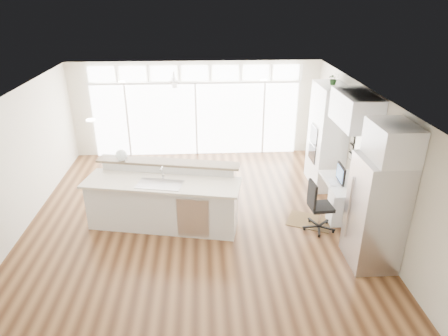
{
  "coord_description": "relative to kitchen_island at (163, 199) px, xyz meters",
  "views": [
    {
      "loc": [
        0.17,
        -7.1,
        4.53
      ],
      "look_at": [
        0.61,
        0.6,
        1.02
      ],
      "focal_mm": 32.0,
      "sensor_mm": 36.0,
      "label": 1
    }
  ],
  "objects": [
    {
      "name": "floor",
      "position": [
        0.66,
        -0.04,
        -0.63
      ],
      "size": [
        7.0,
        8.0,
        0.02
      ],
      "primitive_type": "cube",
      "color": "#432714",
      "rests_on": "ground"
    },
    {
      "name": "ceiling",
      "position": [
        0.66,
        -0.04,
        2.08
      ],
      "size": [
        7.0,
        8.0,
        0.02
      ],
      "primitive_type": "cube",
      "color": "white",
      "rests_on": "wall_back"
    },
    {
      "name": "wall_back",
      "position": [
        0.66,
        3.96,
        0.73
      ],
      "size": [
        7.0,
        0.04,
        2.7
      ],
      "primitive_type": "cube",
      "color": "beige",
      "rests_on": "floor"
    },
    {
      "name": "wall_front",
      "position": [
        0.66,
        -4.04,
        0.73
      ],
      "size": [
        7.0,
        0.04,
        2.7
      ],
      "primitive_type": "cube",
      "color": "beige",
      "rests_on": "floor"
    },
    {
      "name": "wall_left",
      "position": [
        -2.84,
        -0.04,
        0.73
      ],
      "size": [
        0.04,
        8.0,
        2.7
      ],
      "primitive_type": "cube",
      "color": "beige",
      "rests_on": "floor"
    },
    {
      "name": "wall_right",
      "position": [
        4.16,
        -0.04,
        0.73
      ],
      "size": [
        0.04,
        8.0,
        2.7
      ],
      "primitive_type": "cube",
      "color": "beige",
      "rests_on": "floor"
    },
    {
      "name": "glass_wall",
      "position": [
        0.66,
        3.9,
        0.43
      ],
      "size": [
        5.8,
        0.06,
        2.08
      ],
      "primitive_type": "cube",
      "color": "white",
      "rests_on": "wall_back"
    },
    {
      "name": "transom_row",
      "position": [
        0.66,
        3.9,
        1.76
      ],
      "size": [
        5.9,
        0.06,
        0.4
      ],
      "primitive_type": "cube",
      "color": "white",
      "rests_on": "wall_back"
    },
    {
      "name": "desk_window",
      "position": [
        4.12,
        0.26,
        0.93
      ],
      "size": [
        0.04,
        0.85,
        0.85
      ],
      "primitive_type": "cube",
      "color": "white",
      "rests_on": "wall_right"
    },
    {
      "name": "ceiling_fan",
      "position": [
        0.16,
        2.76,
        1.86
      ],
      "size": [
        1.16,
        1.16,
        0.32
      ],
      "primitive_type": "cube",
      "color": "white",
      "rests_on": "ceiling"
    },
    {
      "name": "recessed_lights",
      "position": [
        0.66,
        0.16,
        2.06
      ],
      "size": [
        3.4,
        3.0,
        0.02
      ],
      "primitive_type": "cube",
      "color": "beige",
      "rests_on": "ceiling"
    },
    {
      "name": "oven_cabinet",
      "position": [
        3.83,
        1.76,
        0.63
      ],
      "size": [
        0.64,
        1.2,
        2.5
      ],
      "primitive_type": "cube",
      "color": "white",
      "rests_on": "floor"
    },
    {
      "name": "desk_nook",
      "position": [
        3.79,
        0.26,
        -0.24
      ],
      "size": [
        0.72,
        1.3,
        0.76
      ],
      "primitive_type": "cube",
      "color": "white",
      "rests_on": "floor"
    },
    {
      "name": "upper_cabinets",
      "position": [
        3.83,
        0.26,
        1.73
      ],
      "size": [
        0.64,
        1.3,
        0.64
      ],
      "primitive_type": "cube",
      "color": "white",
      "rests_on": "wall_right"
    },
    {
      "name": "refrigerator",
      "position": [
        3.77,
        -1.39,
        0.38
      ],
      "size": [
        0.76,
        0.9,
        2.0
      ],
      "primitive_type": "cube",
      "color": "silver",
      "rests_on": "floor"
    },
    {
      "name": "fridge_cabinet",
      "position": [
        3.83,
        -1.39,
        1.68
      ],
      "size": [
        0.64,
        0.9,
        0.6
      ],
      "primitive_type": "cube",
      "color": "white",
      "rests_on": "wall_right"
    },
    {
      "name": "framed_photos",
      "position": [
        4.12,
        0.88,
        0.78
      ],
      "size": [
        0.06,
        0.22,
        0.8
      ],
      "primitive_type": "cube",
      "color": "black",
      "rests_on": "wall_right"
    },
    {
      "name": "kitchen_island",
      "position": [
        0.0,
        0.0,
        0.0
      ],
      "size": [
        3.29,
        1.77,
        1.24
      ],
      "primitive_type": "cube",
      "rotation": [
        0.0,
        0.0,
        -0.2
      ],
      "color": "white",
      "rests_on": "floor"
    },
    {
      "name": "rug",
      "position": [
        3.05,
        -0.03,
        -0.61
      ],
      "size": [
        1.08,
        0.96,
        0.01
      ],
      "primitive_type": "cube",
      "rotation": [
        0.0,
        0.0,
        -0.43
      ],
      "color": "#372411",
      "rests_on": "floor"
    },
    {
      "name": "office_chair",
      "position": [
        3.16,
        -0.33,
        -0.08
      ],
      "size": [
        0.6,
        0.56,
        1.07
      ],
      "primitive_type": "cube",
      "rotation": [
        0.0,
        0.0,
        0.09
      ],
      "color": "black",
      "rests_on": "floor"
    },
    {
      "name": "fishbowl",
      "position": [
        -0.85,
        0.58,
        0.74
      ],
      "size": [
        0.29,
        0.29,
        0.24
      ],
      "primitive_type": "sphere",
      "rotation": [
        0.0,
        0.0,
        -0.25
      ],
      "color": "white",
      "rests_on": "kitchen_island"
    },
    {
      "name": "monitor",
      "position": [
        3.71,
        0.26,
        0.35
      ],
      "size": [
        0.11,
        0.5,
        0.42
      ],
      "primitive_type": "cube",
      "rotation": [
        0.0,
        0.0,
        -0.04
      ],
      "color": "black",
      "rests_on": "desk_nook"
    },
    {
      "name": "keyboard",
      "position": [
        3.54,
        0.26,
        0.15
      ],
      "size": [
        0.16,
        0.35,
        0.02
      ],
      "primitive_type": "cube",
      "rotation": [
        0.0,
        0.0,
        -0.11
      ],
      "color": "white",
      "rests_on": "desk_nook"
    },
    {
      "name": "potted_plant",
      "position": [
        3.83,
        1.76,
        1.98
      ],
      "size": [
        0.26,
        0.28,
        0.21
      ],
      "primitive_type": "imported",
      "rotation": [
        0.0,
        0.0,
        0.06
      ],
      "color": "#285424",
      "rests_on": "oven_cabinet"
    }
  ]
}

